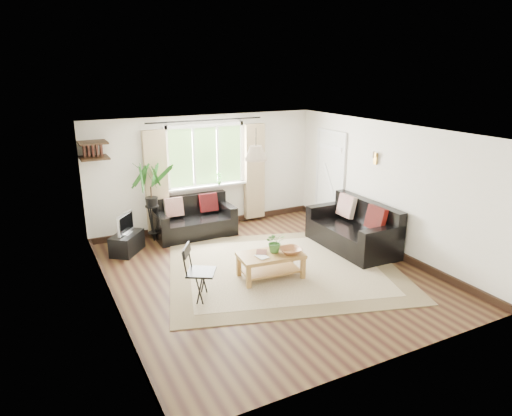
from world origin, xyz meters
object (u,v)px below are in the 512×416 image
sofa_right (352,227)px  palm_stand (152,203)px  tv_stand (127,243)px  coffee_table (271,266)px  sofa_back (195,218)px  folding_chair (201,273)px

sofa_right → palm_stand: (-3.27, 2.12, 0.36)m
tv_stand → palm_stand: size_ratio=0.44×
coffee_table → palm_stand: (-1.26, 2.54, 0.58)m
tv_stand → palm_stand: bearing=-19.3°
sofa_back → tv_stand: (-1.44, -0.28, -0.19)m
sofa_back → tv_stand: size_ratio=2.30×
tv_stand → palm_stand: (0.61, 0.38, 0.61)m
folding_chair → palm_stand: bearing=30.6°
coffee_table → folding_chair: folding_chair is taller
sofa_right → tv_stand: 4.25m
coffee_table → folding_chair: size_ratio=1.23×
tv_stand → folding_chair: (0.61, -2.34, 0.24)m
palm_stand → tv_stand: bearing=-148.3°
coffee_table → tv_stand: (-1.87, 2.17, -0.03)m
tv_stand → folding_chair: size_ratio=0.82×
tv_stand → sofa_right: bearing=-75.3°
palm_stand → sofa_right: bearing=-33.0°
sofa_back → coffee_table: size_ratio=1.53×
sofa_right → folding_chair: sofa_right is taller
palm_stand → folding_chair: 2.74m
sofa_right → folding_chair: size_ratio=2.15×
sofa_right → palm_stand: 3.91m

